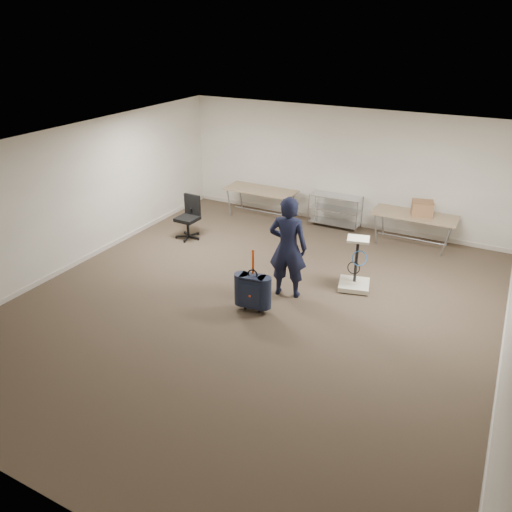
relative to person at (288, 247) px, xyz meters
The scene contains 10 objects.
ground 1.19m from the person, 118.48° to the right, with size 9.00×9.00×0.00m, color #433729.
room_shell 1.22m from the person, 114.90° to the left, with size 8.00×9.00×9.00m.
folding_table_left 4.01m from the person, 124.13° to the left, with size 1.80×0.75×0.73m.
folding_table_right 3.67m from the person, 64.86° to the left, with size 1.80×0.75×0.73m.
wire_shelf 3.62m from the person, 95.54° to the left, with size 1.22×0.47×0.80m.
person is the anchor object (origin of this frame).
suitcase 1.02m from the person, 108.92° to the right, with size 0.45×0.30×1.16m.
office_chair 3.45m from the person, 156.24° to the left, with size 0.60×0.60×0.99m.
equipment_cart 1.47m from the person, 37.91° to the left, with size 0.67×0.67×1.03m.
cardboard_box 3.72m from the person, 63.06° to the left, with size 0.44×0.33×0.33m, color #A17E4B.
Camera 1 is at (3.57, -6.72, 4.61)m, focal length 35.00 mm.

